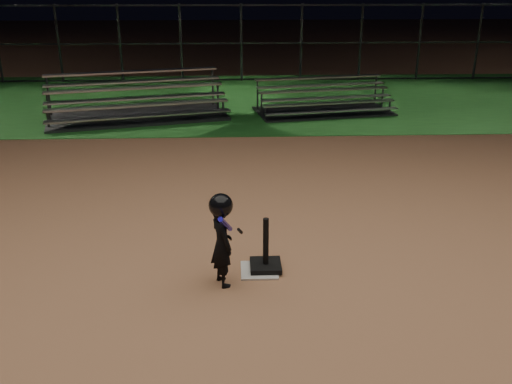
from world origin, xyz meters
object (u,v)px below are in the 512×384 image
(child_batter, at_px, (222,237))
(bleacher_left, at_px, (137,109))
(bleacher_right, at_px, (324,106))
(batting_tee, at_px, (266,259))
(home_plate, at_px, (259,270))

(child_batter, height_order, bleacher_left, child_batter)
(bleacher_left, bearing_deg, bleacher_right, -10.12)
(bleacher_left, distance_m, bleacher_right, 4.80)
(child_batter, distance_m, bleacher_left, 8.52)
(batting_tee, bearing_deg, bleacher_left, 109.55)
(bleacher_left, relative_size, bleacher_right, 1.29)
(home_plate, distance_m, bleacher_left, 8.39)
(child_batter, bearing_deg, bleacher_right, -40.30)
(home_plate, bearing_deg, bleacher_left, 108.94)
(batting_tee, height_order, bleacher_left, bleacher_left)
(home_plate, xyz_separation_m, bleacher_left, (-2.72, 7.93, 0.21))
(bleacher_right, bearing_deg, child_batter, -116.43)
(batting_tee, height_order, bleacher_right, bleacher_right)
(batting_tee, relative_size, child_batter, 0.58)
(batting_tee, bearing_deg, home_plate, -151.26)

